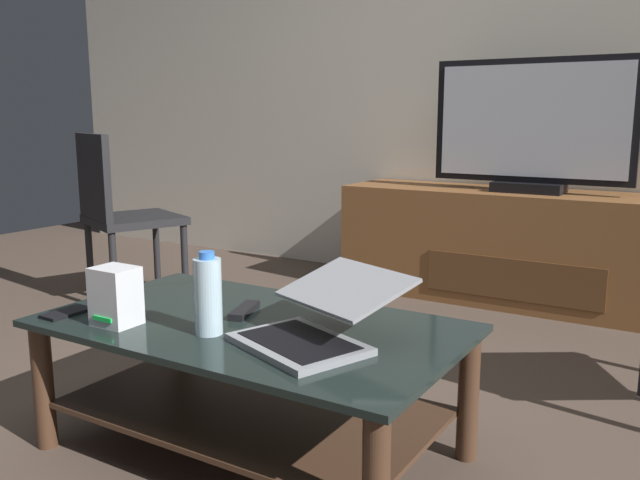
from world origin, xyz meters
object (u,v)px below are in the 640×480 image
(router_box, at_px, (116,296))
(coffee_table, at_px, (251,363))
(side_chair, at_px, (119,209))
(tv_remote, at_px, (244,310))
(water_bottle_near, at_px, (208,295))
(laptop, at_px, (318,320))
(cell_phone, at_px, (66,313))
(media_cabinet, at_px, (526,248))
(television, at_px, (532,129))

(router_box, bearing_deg, coffee_table, 34.20)
(coffee_table, bearing_deg, side_chair, 149.12)
(side_chair, xyz_separation_m, tv_remote, (1.50, -0.88, -0.09))
(router_box, relative_size, water_bottle_near, 0.73)
(laptop, height_order, cell_phone, laptop)
(media_cabinet, xyz_separation_m, cell_phone, (-0.77, -2.24, 0.11))
(side_chair, xyz_separation_m, cell_phone, (1.06, -1.16, -0.09))
(water_bottle_near, xyz_separation_m, tv_remote, (-0.03, 0.19, -0.10))
(television, bearing_deg, router_box, -104.38)
(water_bottle_near, relative_size, tv_remote, 1.41)
(media_cabinet, relative_size, side_chair, 2.20)
(water_bottle_near, bearing_deg, tv_remote, 98.96)
(media_cabinet, distance_m, tv_remote, 1.99)
(coffee_table, bearing_deg, laptop, -10.16)
(coffee_table, distance_m, side_chair, 1.84)
(water_bottle_near, bearing_deg, router_box, -164.92)
(coffee_table, relative_size, water_bottle_near, 5.28)
(coffee_table, bearing_deg, water_bottle_near, -104.68)
(coffee_table, height_order, television, television)
(laptop, distance_m, water_bottle_near, 0.31)
(router_box, height_order, water_bottle_near, water_bottle_near)
(side_chair, bearing_deg, cell_phone, -47.66)
(laptop, xyz_separation_m, water_bottle_near, (-0.29, -0.09, 0.05))
(water_bottle_near, distance_m, cell_phone, 0.49)
(media_cabinet, xyz_separation_m, water_bottle_near, (-0.29, -2.16, 0.21))
(router_box, bearing_deg, side_chair, 137.63)
(coffee_table, relative_size, side_chair, 1.35)
(media_cabinet, relative_size, tv_remote, 12.14)
(router_box, xyz_separation_m, water_bottle_near, (0.27, 0.07, 0.02))
(cell_phone, bearing_deg, tv_remote, 33.78)
(laptop, xyz_separation_m, router_box, (-0.56, -0.16, 0.02))
(television, relative_size, side_chair, 1.13)
(water_bottle_near, distance_m, tv_remote, 0.22)
(cell_phone, bearing_deg, television, 72.41)
(laptop, distance_m, tv_remote, 0.34)
(television, bearing_deg, laptop, -90.13)
(coffee_table, xyz_separation_m, router_box, (-0.31, -0.21, 0.21))
(coffee_table, bearing_deg, router_box, -145.80)
(media_cabinet, height_order, tv_remote, media_cabinet)
(cell_phone, bearing_deg, side_chair, 133.79)
(television, xyz_separation_m, router_box, (-0.57, -2.21, -0.43))
(laptop, xyz_separation_m, cell_phone, (-0.76, -0.18, -0.05))
(coffee_table, xyz_separation_m, cell_phone, (-0.51, -0.22, 0.13))
(side_chair, xyz_separation_m, laptop, (1.82, -0.98, -0.04))
(television, distance_m, water_bottle_near, 2.19)
(cell_phone, bearing_deg, media_cabinet, 72.58)
(laptop, bearing_deg, television, 89.87)
(media_cabinet, relative_size, router_box, 11.83)
(media_cabinet, bearing_deg, side_chair, -149.22)
(media_cabinet, bearing_deg, cell_phone, -108.87)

